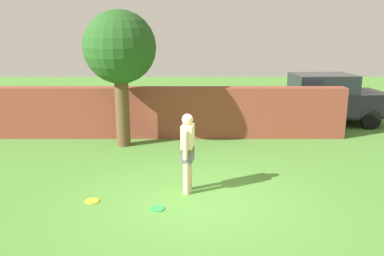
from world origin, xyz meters
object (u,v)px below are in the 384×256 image
Objects in this scene: car at (320,99)px; person at (186,149)px; frisbee_yellow at (91,201)px; frisbee_green at (156,209)px; tree at (118,50)px.

person is at bearing -131.46° from car.
car is 15.97× the size of frisbee_yellow.
person reaches higher than frisbee_yellow.
frisbee_green is (-5.09, -6.75, -0.85)m from car.
car reaches higher than frisbee_yellow.
person is at bearing -60.73° from tree.
person is 7.47m from car.
tree reaches higher than person.
frisbee_green is (-0.56, -0.81, -0.89)m from person.
car is 8.50m from frisbee_green.
frisbee_green is at bearing -72.54° from tree.
car is at bearing 152.30° from person.
frisbee_yellow is (-1.28, 0.33, 0.00)m from frisbee_green.
frisbee_yellow is (-1.83, -0.48, -0.89)m from person.
tree is at bearing -141.06° from person.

